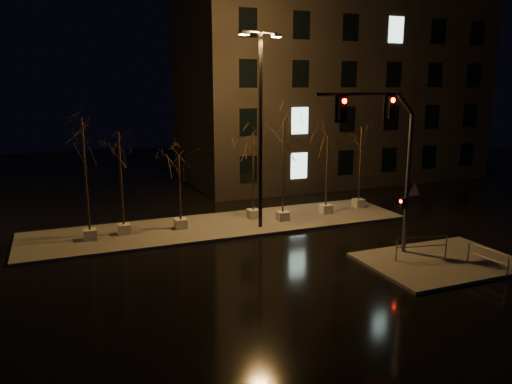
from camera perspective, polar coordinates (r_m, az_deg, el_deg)
name	(u,v)px	position (r m, az deg, el deg)	size (l,w,h in m)	color
ground	(262,260)	(23.65, 0.68, -7.78)	(90.00, 90.00, 0.00)	black
median	(222,226)	(28.98, -3.93, -3.86)	(22.00, 5.00, 0.15)	#494741
sidewalk_corner	(441,262)	(24.76, 20.37, -7.47)	(7.00, 5.00, 0.15)	#494741
building	(330,91)	(44.64, 8.48, 11.35)	(25.00, 12.00, 15.00)	black
tree_0	(83,146)	(26.55, -19.12, 5.03)	(1.80, 1.80, 6.49)	#A5A49A
tree_1	(120,155)	(27.11, -15.32, 4.06)	(1.80, 1.80, 5.66)	#A5A49A
tree_2	(179,173)	(27.73, -8.78, 2.21)	(1.80, 1.80, 4.19)	#A5A49A
tree_3	(253,152)	(29.40, -0.33, 4.55)	(1.80, 1.80, 5.29)	#A5A49A
tree_4	(283,145)	(28.86, 3.16, 5.40)	(1.80, 1.80, 5.95)	#A5A49A
tree_5	(327,154)	(30.92, 8.16, 4.38)	(1.80, 1.80, 4.98)	#A5A49A
tree_6	(361,145)	(32.86, 11.92, 5.31)	(1.80, 1.80, 5.44)	#A5A49A
traffic_signal_mast	(390,151)	(23.47, 15.02, 4.59)	(6.22, 0.62, 7.60)	#56595D
streetlight_main	(260,118)	(27.40, 0.52, 8.50)	(2.65, 0.95, 10.68)	black
guard_rail_a	(422,244)	(24.33, 18.42, -5.70)	(2.49, 0.56, 1.10)	#56595D
guard_rail_b	(488,256)	(23.99, 24.96, -6.69)	(0.17, 2.08, 0.99)	#56595D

